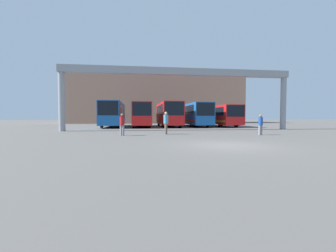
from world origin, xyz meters
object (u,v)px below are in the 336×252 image
(bus_slot_4, at_px, (221,115))
(bus_slot_1, at_px, (141,114))
(bus_slot_3, at_px, (193,114))
(pedestrian_far_center, at_px, (166,122))
(pedestrian_near_right, at_px, (122,124))
(pedestrian_mid_left, at_px, (261,124))
(bus_slot_0, at_px, (113,113))
(bus_slot_2, at_px, (169,113))

(bus_slot_4, bearing_deg, bus_slot_1, 178.80)
(bus_slot_3, distance_m, pedestrian_far_center, 15.93)
(bus_slot_1, distance_m, bus_slot_4, 11.64)
(bus_slot_1, height_order, bus_slot_4, bus_slot_1)
(bus_slot_4, distance_m, pedestrian_near_right, 19.86)
(bus_slot_3, relative_size, pedestrian_mid_left, 7.64)
(bus_slot_0, relative_size, bus_slot_1, 1.11)
(bus_slot_1, relative_size, bus_slot_4, 1.05)
(bus_slot_3, bearing_deg, bus_slot_0, -179.53)
(bus_slot_4, xyz_separation_m, pedestrian_far_center, (-9.89, -13.79, -0.75))
(bus_slot_4, distance_m, pedestrian_far_center, 16.99)
(bus_slot_1, distance_m, bus_slot_2, 3.89)
(pedestrian_near_right, bearing_deg, bus_slot_1, 96.27)
(pedestrian_near_right, bearing_deg, bus_slot_2, 82.03)
(bus_slot_2, relative_size, bus_slot_3, 0.85)
(bus_slot_1, bearing_deg, bus_slot_2, -3.13)
(bus_slot_3, xyz_separation_m, pedestrian_near_right, (-9.41, -15.67, -1.00))
(bus_slot_2, xyz_separation_m, bus_slot_4, (7.76, -0.03, -0.21))
(bus_slot_1, xyz_separation_m, pedestrian_far_center, (1.75, -14.03, -0.91))
(bus_slot_4, height_order, pedestrian_near_right, bus_slot_4)
(bus_slot_2, relative_size, pedestrian_far_center, 5.69)
(bus_slot_3, relative_size, bus_slot_4, 1.18)
(bus_slot_4, relative_size, pedestrian_mid_left, 6.45)
(pedestrian_far_center, bearing_deg, pedestrian_mid_left, 76.37)
(pedestrian_far_center, xyz_separation_m, pedestrian_mid_left, (7.15, -1.71, -0.12))
(bus_slot_2, distance_m, pedestrian_mid_left, 16.36)
(bus_slot_3, xyz_separation_m, bus_slot_4, (3.88, -0.94, -0.16))
(bus_slot_3, relative_size, pedestrian_near_right, 7.33)
(bus_slot_1, height_order, bus_slot_3, bus_slot_3)
(bus_slot_2, bearing_deg, pedestrian_mid_left, -72.11)
(bus_slot_4, xyz_separation_m, pedestrian_near_right, (-13.29, -14.73, -0.83))
(bus_slot_3, bearing_deg, pedestrian_near_right, -121.00)
(bus_slot_0, xyz_separation_m, bus_slot_2, (7.76, -0.81, -0.01))
(bus_slot_4, bearing_deg, bus_slot_2, 179.76)
(bus_slot_1, distance_m, pedestrian_near_right, 15.10)
(pedestrian_far_center, bearing_deg, pedestrian_near_right, -74.68)
(pedestrian_far_center, distance_m, pedestrian_mid_left, 7.35)
(pedestrian_mid_left, bearing_deg, bus_slot_4, -110.61)
(bus_slot_0, distance_m, pedestrian_near_right, 15.77)
(bus_slot_0, distance_m, pedestrian_far_center, 15.71)
(bus_slot_1, relative_size, pedestrian_far_center, 5.93)
(bus_slot_0, height_order, pedestrian_mid_left, bus_slot_0)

